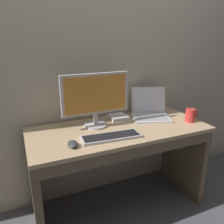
% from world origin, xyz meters
% --- Properties ---
extents(ground_plane, '(14.00, 14.00, 0.00)m').
position_xyz_m(ground_plane, '(0.00, 0.00, 0.00)').
color(ground_plane, '#4C4C51').
extents(back_wall, '(4.86, 0.04, 3.28)m').
position_xyz_m(back_wall, '(0.00, 0.34, 1.64)').
color(back_wall, '#ADA38E').
rests_on(back_wall, ground).
extents(desk, '(1.41, 0.61, 0.75)m').
position_xyz_m(desk, '(0.00, -0.01, 0.50)').
color(desk, tan).
rests_on(desk, ground).
extents(laptop_silver, '(0.39, 0.38, 0.25)m').
position_xyz_m(laptop_silver, '(0.36, 0.12, 0.80)').
color(laptop_silver, silver).
rests_on(laptop_silver, desk).
extents(external_monitor, '(0.53, 0.18, 0.43)m').
position_xyz_m(external_monitor, '(-0.16, 0.10, 0.99)').
color(external_monitor, '#B7B7BC').
rests_on(external_monitor, desk).
extents(wired_keyboard, '(0.43, 0.17, 0.02)m').
position_xyz_m(wired_keyboard, '(-0.13, -0.15, 0.76)').
color(wired_keyboard, '#BCBCC1').
rests_on(wired_keyboard, desk).
extents(computer_mouse, '(0.07, 0.11, 0.04)m').
position_xyz_m(computer_mouse, '(-0.42, -0.17, 0.77)').
color(computer_mouse, '#38383D').
rests_on(computer_mouse, desk).
extents(external_drive_box, '(0.16, 0.16, 0.03)m').
position_xyz_m(external_drive_box, '(0.07, 0.18, 0.77)').
color(external_drive_box, silver).
rests_on(external_drive_box, desk).
extents(coffee_mug, '(0.13, 0.08, 0.11)m').
position_xyz_m(coffee_mug, '(0.61, -0.11, 0.80)').
color(coffee_mug, red).
rests_on(coffee_mug, desk).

